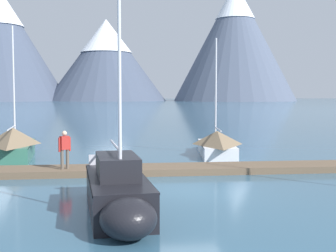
{
  "coord_description": "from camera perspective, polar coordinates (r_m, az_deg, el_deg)",
  "views": [
    {
      "loc": [
        -3.08,
        -16.07,
        3.59
      ],
      "look_at": [
        0.0,
        6.0,
        2.0
      ],
      "focal_mm": 47.71,
      "sensor_mm": 36.0,
      "label": 1
    }
  ],
  "objects": [
    {
      "name": "dock",
      "position": [
        20.6,
        0.77,
        -5.55
      ],
      "size": [
        23.5,
        2.81,
        0.3
      ],
      "color": "brown",
      "rests_on": "ground"
    },
    {
      "name": "sailboat_nearest_berth",
      "position": [
        26.33,
        -19.05,
        -2.16
      ],
      "size": [
        2.5,
        6.71,
        7.41
      ],
      "color": "#336B56",
      "rests_on": "ground"
    },
    {
      "name": "sailboat_second_berth",
      "position": [
        13.42,
        -6.33,
        -8.42
      ],
      "size": [
        2.08,
        6.14,
        6.68
      ],
      "color": "black",
      "rests_on": "ground"
    },
    {
      "name": "sailboat_mid_dock_port",
      "position": [
        26.6,
        6.16,
        -2.2
      ],
      "size": [
        2.69,
        6.7,
        6.91
      ],
      "color": "white",
      "rests_on": "ground"
    },
    {
      "name": "ground_plane",
      "position": [
        16.75,
        2.86,
        -8.3
      ],
      "size": [
        700.0,
        700.0,
        0.0
      ],
      "primitive_type": "plane",
      "color": "#335B75"
    },
    {
      "name": "mountain_central_massif",
      "position": [
        248.43,
        -7.88,
        8.54
      ],
      "size": [
        65.01,
        65.01,
        44.27
      ],
      "color": "#424C60",
      "rests_on": "ground"
    },
    {
      "name": "person_on_dock",
      "position": [
        20.14,
        -13.07,
        -2.67
      ],
      "size": [
        0.51,
        0.39,
        1.69
      ],
      "color": "brown",
      "rests_on": "dock"
    },
    {
      "name": "mountain_shoulder_ridge",
      "position": [
        244.31,
        8.54,
        10.69
      ],
      "size": [
        65.04,
        65.04,
        62.45
      ],
      "color": "#4C566B",
      "rests_on": "ground"
    }
  ]
}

